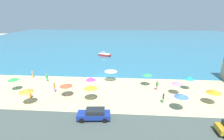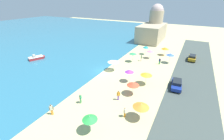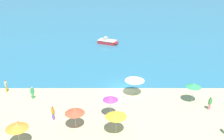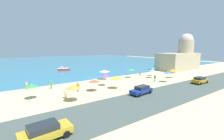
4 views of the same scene
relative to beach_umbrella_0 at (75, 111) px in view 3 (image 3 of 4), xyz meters
name	(u,v)px [view 3 (image 3 of 4)]	position (x,y,z in m)	size (l,w,h in m)	color
ground_plane	(123,88)	(5.31, 9.15, -1.97)	(160.00, 160.00, 0.00)	#C5BB83
sea	(117,9)	(5.31, 64.15, -1.94)	(150.00, 110.00, 0.05)	teal
beach_umbrella_0	(75,111)	(0.00, 0.00, 0.00)	(2.08, 2.08, 2.23)	#B2B2B7
beach_umbrella_2	(117,114)	(4.25, -0.97, 0.26)	(2.16, 2.16, 2.56)	#B2B2B7
beach_umbrella_3	(135,79)	(6.72, 7.25, 0.27)	(2.49, 2.49, 2.49)	#B2B2B7
beach_umbrella_7	(194,86)	(13.69, 5.37, 0.32)	(1.87, 1.87, 2.56)	#B2B2B7
beach_umbrella_8	(111,98)	(3.67, 2.19, 0.39)	(1.74, 1.74, 2.69)	#B2B2B7
beach_umbrella_9	(17,126)	(-5.00, -3.01, 0.25)	(2.15, 2.15, 2.51)	#B2B2B7
bather_0	(54,112)	(-2.60, 1.42, -1.00)	(0.42, 0.44, 1.73)	purple
bather_2	(6,85)	(-10.09, 8.12, -0.99)	(0.41, 0.45, 1.75)	orange
bather_3	(19,126)	(-5.64, -1.05, -1.08)	(0.57, 0.26, 1.59)	orange
bather_4	(33,92)	(-6.12, 6.25, -1.05)	(0.57, 0.27, 1.65)	#3D934D
bather_5	(211,103)	(15.26, 3.60, -1.03)	(0.53, 0.34, 1.67)	#D47887
skiff_nearshore	(108,42)	(2.92, 28.83, -1.50)	(4.21, 3.13, 1.32)	#B82A2C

